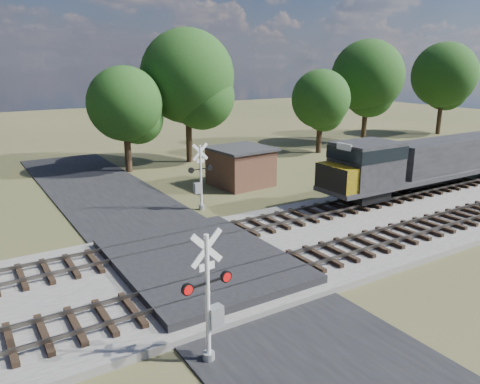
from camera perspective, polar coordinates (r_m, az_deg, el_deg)
ground at (r=20.93m, az=-4.26°, el=-9.82°), size 160.00×160.00×0.00m
ballast_bed at (r=26.95m, az=14.39°, el=-4.01°), size 140.00×10.00×0.30m
road at (r=20.92m, az=-4.26°, el=-9.72°), size 7.00×60.00×0.08m
crossing_panel at (r=21.21m, az=-4.91°, el=-8.55°), size 7.00×9.00×0.62m
track_near at (r=20.78m, az=6.08°, el=-8.81°), size 140.00×2.60×0.33m
track_far at (r=24.59m, az=-1.11°, el=-4.77°), size 140.00×2.60×0.33m
crossing_signal_near at (r=14.54m, az=-3.65°, el=-13.98°), size 1.75×0.39×4.33m
crossing_signal_far at (r=29.00m, az=-4.93°, el=1.14°), size 1.70×0.37×4.22m
equipment_shed at (r=34.90m, az=0.08°, el=3.17°), size 4.54×4.54×2.88m
treeline at (r=42.76m, az=-3.00°, el=12.72°), size 81.18×10.76×11.88m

